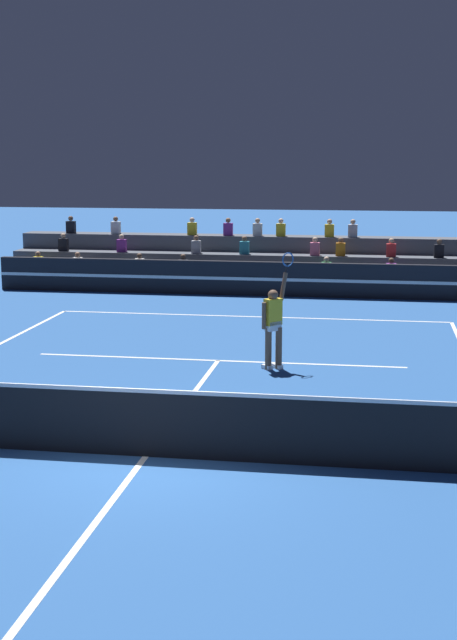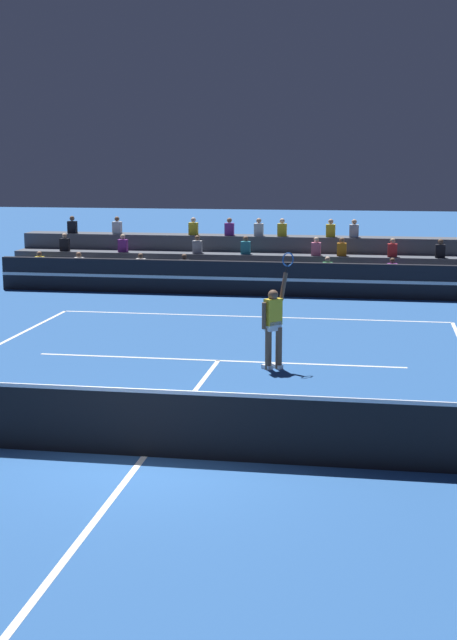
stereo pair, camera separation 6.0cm
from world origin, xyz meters
The scene contains 7 objects.
ground_plane centered at (0.00, 0.00, 0.00)m, with size 120.00×120.00×0.00m, color #285699.
court_lines centered at (0.00, 0.00, 0.00)m, with size 11.10×23.90×0.01m.
tennis_net centered at (0.00, 0.00, 0.54)m, with size 12.00×0.10×1.10m.
sponsor_banner_wall centered at (0.00, 15.71, 0.55)m, with size 18.00×0.26×1.10m.
bleacher_stand centered at (-0.01, 18.25, 0.65)m, with size 18.68×2.85×2.28m.
tennis_player centered at (1.29, 5.86, 0.99)m, with size 0.66×0.63×2.50m.
tennis_ball centered at (-1.66, 1.43, 0.03)m, with size 0.07×0.07×0.07m, color #C6DB33.
Camera 1 is at (3.30, -12.52, 4.53)m, focal length 50.00 mm.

